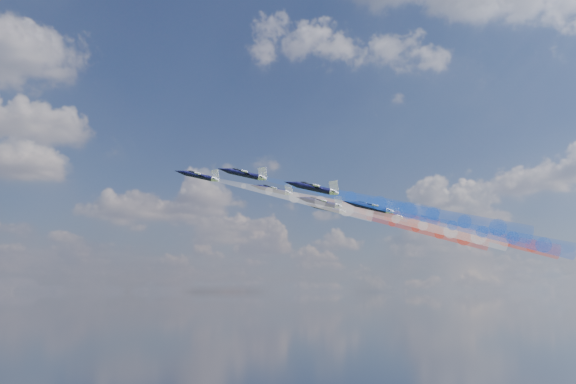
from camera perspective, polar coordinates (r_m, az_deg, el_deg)
jet_lead at (r=142.52m, az=-7.86°, el=1.41°), size 13.64×13.40×5.51m
trail_lead at (r=137.68m, az=0.56°, el=-0.44°), size 28.03×24.59×11.43m
jet_inner_left at (r=129.07m, az=-3.87°, el=1.57°), size 13.64×13.40×5.51m
trail_inner_left at (r=125.85m, az=5.53°, el=-0.46°), size 28.03×24.59×11.43m
jet_inner_right at (r=150.72m, az=-1.33°, el=0.19°), size 13.64×13.40×5.51m
trail_inner_right at (r=148.28m, az=6.72°, el=-1.56°), size 28.03×24.59×11.43m
jet_outer_left at (r=117.79m, az=2.27°, el=0.34°), size 13.64×13.40×5.51m
trail_outer_left at (r=117.10m, az=12.58°, el=-1.88°), size 28.03×24.59×11.43m
jet_center_third at (r=137.04m, az=2.92°, el=-0.93°), size 13.64×13.40×5.51m
trail_center_third at (r=136.42m, az=11.78°, el=-2.84°), size 28.03×24.59×11.43m
jet_outer_right at (r=157.86m, az=3.48°, el=-1.46°), size 13.64×13.40×5.51m
trail_outer_right at (r=157.26m, az=11.17°, el=-3.12°), size 28.03×24.59×11.43m
jet_rear_left at (r=127.99m, az=7.28°, el=-1.33°), size 13.64×13.40×5.51m
trail_rear_left at (r=129.12m, az=16.70°, el=-3.34°), size 28.03×24.59×11.43m
jet_rear_right at (r=148.21m, az=8.34°, el=-1.89°), size 13.64×13.40×5.51m
trail_rear_right at (r=149.52m, az=16.48°, el=-3.61°), size 28.03×24.59×11.43m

